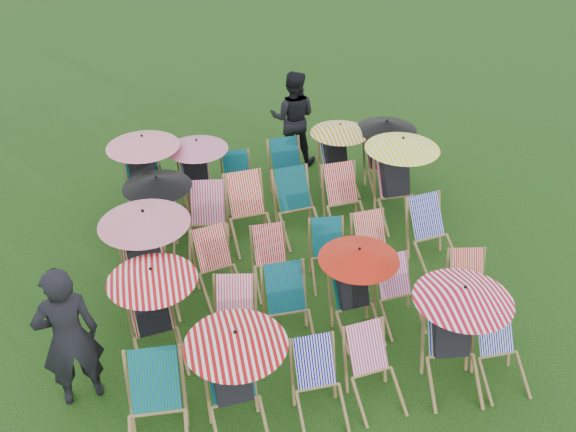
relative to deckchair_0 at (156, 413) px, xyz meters
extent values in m
plane|color=black|center=(2.10, 2.32, -0.50)|extent=(100.00, 100.00, 0.00)
cube|color=#0B773B|center=(0.02, 0.27, 0.19)|extent=(0.55, 0.42, 0.62)
cube|color=#096235|center=(0.83, 0.25, 0.14)|extent=(0.50, 0.39, 0.57)
cube|color=black|center=(0.84, 0.20, 0.14)|extent=(0.43, 0.44, 0.60)
sphere|color=tan|center=(0.83, 0.30, 0.45)|extent=(0.21, 0.21, 0.21)
cylinder|color=black|center=(0.90, 0.16, 0.40)|extent=(0.03, 0.03, 0.70)
cone|color=#B3090F|center=(0.90, 0.16, 0.72)|extent=(1.10, 1.10, 0.17)
cube|color=#0A07A1|center=(1.78, 0.25, 0.08)|extent=(0.45, 0.33, 0.53)
cube|color=#D72B73|center=(2.43, 0.32, 0.09)|extent=(0.48, 0.38, 0.53)
cube|color=#0724A1|center=(3.45, 0.35, 0.16)|extent=(0.54, 0.43, 0.59)
cube|color=black|center=(3.45, 0.30, 0.15)|extent=(0.46, 0.48, 0.62)
sphere|color=tan|center=(3.46, 0.40, 0.48)|extent=(0.22, 0.22, 0.22)
cylinder|color=black|center=(3.50, 0.25, 0.43)|extent=(0.03, 0.03, 0.72)
cone|color=#BB0927|center=(3.50, 0.25, 0.76)|extent=(1.13, 1.13, 0.18)
cube|color=#071591|center=(4.02, 0.26, 0.08)|extent=(0.44, 0.32, 0.52)
cube|color=red|center=(0.03, 1.53, 0.13)|extent=(0.52, 0.41, 0.56)
cube|color=black|center=(0.04, 1.48, 0.12)|extent=(0.45, 0.46, 0.59)
sphere|color=tan|center=(0.03, 1.58, 0.43)|extent=(0.21, 0.21, 0.21)
cylinder|color=black|center=(0.10, 1.45, 0.38)|extent=(0.03, 0.03, 0.69)
cone|color=red|center=(0.10, 1.45, 0.70)|extent=(1.08, 1.08, 0.17)
cube|color=#F7316E|center=(1.07, 1.48, 0.11)|extent=(0.52, 0.43, 0.55)
cube|color=#0B7633|center=(1.73, 1.51, 0.14)|extent=(0.49, 0.36, 0.58)
cube|color=#09673A|center=(2.58, 1.44, 0.09)|extent=(0.48, 0.38, 0.53)
cube|color=black|center=(2.59, 1.39, 0.09)|extent=(0.41, 0.42, 0.56)
sphere|color=tan|center=(2.57, 1.49, 0.39)|extent=(0.20, 0.20, 0.20)
cylinder|color=black|center=(2.64, 1.36, 0.34)|extent=(0.03, 0.03, 0.65)
cone|color=#BA1A0A|center=(2.64, 1.36, 0.64)|extent=(1.03, 1.03, 0.16)
cube|color=#DC2C91|center=(3.21, 1.52, 0.07)|extent=(0.46, 0.35, 0.52)
cube|color=red|center=(4.21, 1.41, 0.08)|extent=(0.49, 0.40, 0.52)
cube|color=red|center=(0.00, 2.59, 0.20)|extent=(0.56, 0.44, 0.63)
cube|color=black|center=(0.00, 2.54, 0.20)|extent=(0.48, 0.50, 0.66)
sphere|color=tan|center=(-0.01, 2.64, 0.54)|extent=(0.23, 0.23, 0.23)
cylinder|color=black|center=(0.07, 2.50, 0.49)|extent=(0.03, 0.03, 0.77)
cone|color=#D66D88|center=(0.07, 2.50, 0.84)|extent=(1.21, 1.21, 0.19)
cube|color=red|center=(0.93, 2.64, 0.10)|extent=(0.51, 0.42, 0.54)
cube|color=#F2080F|center=(1.74, 2.59, 0.07)|extent=(0.43, 0.32, 0.51)
cube|color=#095F32|center=(2.59, 2.56, 0.07)|extent=(0.46, 0.36, 0.52)
cube|color=red|center=(3.24, 2.55, 0.09)|extent=(0.47, 0.36, 0.53)
cube|color=#0708A0|center=(4.15, 2.64, 0.16)|extent=(0.54, 0.43, 0.59)
cube|color=red|center=(0.25, 3.81, 0.10)|extent=(0.50, 0.41, 0.54)
cube|color=black|center=(0.24, 3.77, 0.09)|extent=(0.44, 0.45, 0.56)
sphere|color=tan|center=(0.25, 3.86, 0.39)|extent=(0.20, 0.20, 0.20)
cylinder|color=black|center=(0.29, 3.72, 0.34)|extent=(0.03, 0.03, 0.66)
cone|color=black|center=(0.29, 3.72, 0.64)|extent=(1.03, 1.03, 0.16)
cube|color=#D12965|center=(1.01, 3.72, 0.18)|extent=(0.56, 0.45, 0.61)
cube|color=red|center=(1.61, 3.82, 0.19)|extent=(0.56, 0.43, 0.62)
cube|color=#096120|center=(2.38, 3.82, 0.18)|extent=(0.55, 0.43, 0.61)
cube|color=#C30706|center=(3.18, 3.85, 0.16)|extent=(0.52, 0.40, 0.59)
cube|color=#D32A65|center=(4.08, 3.85, 0.19)|extent=(0.52, 0.39, 0.62)
cube|color=black|center=(4.08, 3.79, 0.19)|extent=(0.44, 0.45, 0.65)
sphere|color=tan|center=(4.08, 3.90, 0.53)|extent=(0.23, 0.23, 0.23)
cylinder|color=black|center=(4.14, 3.75, 0.47)|extent=(0.03, 0.03, 0.76)
cone|color=#FFF90D|center=(4.14, 3.75, 0.82)|extent=(1.19, 1.19, 0.18)
cube|color=#09672F|center=(0.08, 4.87, 0.18)|extent=(0.52, 0.39, 0.61)
cube|color=black|center=(0.08, 4.82, 0.18)|extent=(0.44, 0.45, 0.64)
sphere|color=tan|center=(0.07, 4.93, 0.51)|extent=(0.22, 0.22, 0.22)
cylinder|color=black|center=(0.14, 4.78, 0.46)|extent=(0.03, 0.03, 0.75)
cone|color=pink|center=(0.14, 4.78, 0.80)|extent=(1.18, 1.18, 0.18)
cube|color=#072797|center=(0.93, 4.87, 0.09)|extent=(0.49, 0.39, 0.53)
cube|color=black|center=(0.93, 4.83, 0.09)|extent=(0.42, 0.43, 0.56)
sphere|color=tan|center=(0.92, 4.92, 0.38)|extent=(0.20, 0.20, 0.20)
cylinder|color=black|center=(0.99, 4.80, 0.34)|extent=(0.03, 0.03, 0.65)
cone|color=#CF6991|center=(0.99, 4.80, 0.64)|extent=(1.03, 1.03, 0.16)
cube|color=#09652E|center=(1.64, 4.91, 0.07)|extent=(0.43, 0.32, 0.51)
cube|color=#09602E|center=(2.51, 4.94, 0.15)|extent=(0.51, 0.39, 0.59)
cube|color=#071497|center=(3.39, 4.93, 0.09)|extent=(0.48, 0.38, 0.53)
cube|color=black|center=(3.40, 4.88, 0.09)|extent=(0.41, 0.42, 0.56)
sphere|color=tan|center=(3.39, 4.98, 0.38)|extent=(0.20, 0.20, 0.20)
cylinder|color=black|center=(3.46, 4.85, 0.34)|extent=(0.03, 0.03, 0.65)
cone|color=#DA9A0B|center=(3.46, 4.85, 0.63)|extent=(1.02, 1.02, 0.16)
cube|color=red|center=(4.20, 4.83, 0.11)|extent=(0.47, 0.35, 0.54)
cube|color=black|center=(4.20, 4.79, 0.10)|extent=(0.39, 0.40, 0.57)
sphere|color=tan|center=(4.20, 4.88, 0.40)|extent=(0.20, 0.20, 0.20)
cylinder|color=black|center=(4.26, 4.75, 0.36)|extent=(0.03, 0.03, 0.67)
cone|color=black|center=(4.26, 4.75, 0.66)|extent=(1.05, 1.05, 0.16)
imported|color=black|center=(-0.85, 0.88, 0.44)|extent=(0.76, 0.58, 1.88)
imported|color=black|center=(2.88, 5.94, 0.40)|extent=(1.05, 0.94, 1.80)
camera|label=1|loc=(0.35, -4.66, 5.43)|focal=40.00mm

